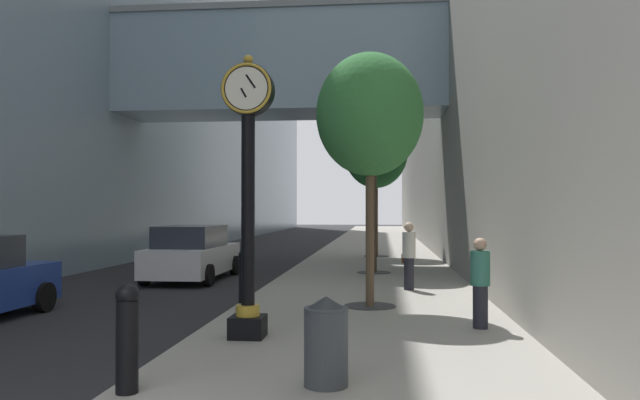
% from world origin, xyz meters
% --- Properties ---
extents(ground_plane, '(110.00, 110.00, 0.00)m').
position_xyz_m(ground_plane, '(0.00, 27.00, 0.00)').
color(ground_plane, '#262628').
rests_on(ground_plane, ground).
extents(sidewalk_right, '(5.58, 80.00, 0.14)m').
position_xyz_m(sidewalk_right, '(2.79, 30.00, 0.07)').
color(sidewalk_right, '#9E998E').
rests_on(sidewalk_right, ground).
extents(street_clock, '(0.84, 0.55, 4.59)m').
position_xyz_m(street_clock, '(0.99, 5.41, 2.66)').
color(street_clock, black).
rests_on(street_clock, sidewalk_right).
extents(bollard_nearest, '(0.26, 0.26, 1.24)m').
position_xyz_m(bollard_nearest, '(0.28, 2.35, 0.79)').
color(bollard_nearest, black).
rests_on(bollard_nearest, sidewalk_right).
extents(bollard_third, '(0.26, 0.26, 1.24)m').
position_xyz_m(bollard_third, '(0.28, 8.30, 0.79)').
color(bollard_third, black).
rests_on(bollard_third, sidewalk_right).
extents(street_tree_near, '(2.30, 2.30, 5.43)m').
position_xyz_m(street_tree_near, '(2.89, 8.78, 4.22)').
color(street_tree_near, '#333335').
rests_on(street_tree_near, sidewalk_right).
extents(street_tree_mid_near, '(2.21, 2.21, 6.15)m').
position_xyz_m(street_tree_mid_near, '(2.89, 15.71, 4.98)').
color(street_tree_mid_near, '#333335').
rests_on(street_tree_mid_near, sidewalk_right).
extents(street_tree_mid_far, '(2.82, 2.82, 6.24)m').
position_xyz_m(street_tree_mid_far, '(2.89, 22.65, 4.74)').
color(street_tree_mid_far, '#333335').
rests_on(street_tree_mid_far, sidewalk_right).
extents(trash_bin, '(0.53, 0.53, 1.05)m').
position_xyz_m(trash_bin, '(2.49, 2.86, 0.68)').
color(trash_bin, '#383D42').
rests_on(trash_bin, sidewalk_right).
extents(pedestrian_walking, '(0.43, 0.51, 1.74)m').
position_xyz_m(pedestrian_walking, '(3.84, 11.58, 1.06)').
color(pedestrian_walking, '#23232D').
rests_on(pedestrian_walking, sidewalk_right).
extents(pedestrian_by_clock, '(0.44, 0.44, 1.57)m').
position_xyz_m(pedestrian_by_clock, '(4.85, 6.57, 0.97)').
color(pedestrian_by_clock, '#23232D').
rests_on(pedestrian_by_clock, sidewalk_right).
extents(car_white_mid, '(2.12, 4.59, 1.70)m').
position_xyz_m(car_white_mid, '(-2.75, 14.29, 0.82)').
color(car_white_mid, silver).
rests_on(car_white_mid, ground).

